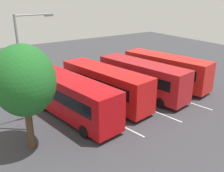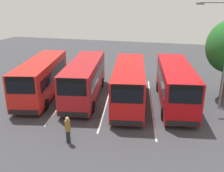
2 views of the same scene
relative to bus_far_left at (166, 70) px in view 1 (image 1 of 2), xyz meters
The scene contains 11 objects.
ground_plane 6.15m from the bus_far_left, 97.50° to the left, with size 62.77×62.77×0.00m, color #38383D.
bus_far_left is the anchor object (origin of this frame).
bus_center_left 3.87m from the bus_far_left, 99.48° to the left, with size 9.69×4.00×3.25m.
bus_center_right 7.81m from the bus_far_left, 92.54° to the left, with size 9.69×3.95×3.25m.
bus_far_right 11.56m from the bus_far_left, 96.24° to the left, with size 9.68×3.81×3.25m.
pedestrian 8.75m from the bus_far_left, 39.42° to the left, with size 0.36×0.36×1.76m.
street_lamp 15.13m from the bus_far_left, 94.79° to the left, with size 0.31×2.65×8.19m.
depot_tree 16.18m from the bus_far_left, 103.06° to the left, with size 4.13×3.72×6.77m.
lane_stripe_outer_left 2.78m from the bus_far_left, 111.03° to the left, with size 12.12×0.12×0.01m, color silver.
lane_stripe_inner_left 6.15m from the bus_far_left, 97.50° to the left, with size 12.12×0.12×0.01m, color silver.
lane_stripe_inner_right 9.87m from the bus_far_left, 94.54° to the left, with size 12.12×0.12×0.01m, color silver.
Camera 1 is at (-17.44, 13.24, 9.48)m, focal length 40.74 mm.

